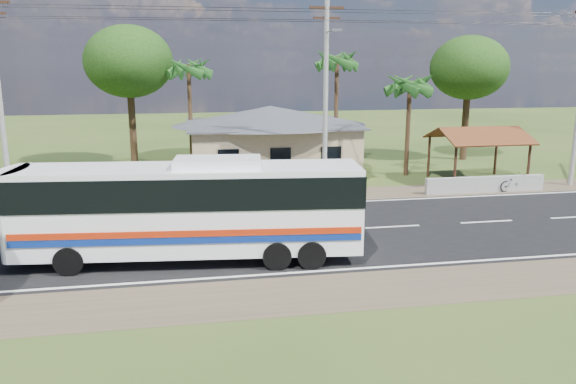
# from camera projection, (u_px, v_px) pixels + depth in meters

# --- Properties ---
(ground) EXTENTS (120.00, 120.00, 0.00)m
(ground) POSITION_uv_depth(u_px,v_px,m) (292.00, 232.00, 23.93)
(ground) COLOR #2D4318
(ground) RESTS_ON ground
(road) EXTENTS (120.00, 16.00, 0.03)m
(road) POSITION_uv_depth(u_px,v_px,m) (292.00, 232.00, 23.93)
(road) COLOR black
(road) RESTS_ON ground
(house) EXTENTS (12.40, 10.00, 5.00)m
(house) POSITION_uv_depth(u_px,v_px,m) (270.00, 133.00, 35.97)
(house) COLOR tan
(house) RESTS_ON ground
(waiting_shed) EXTENTS (5.20, 4.48, 3.35)m
(waiting_shed) POSITION_uv_depth(u_px,v_px,m) (479.00, 137.00, 33.70)
(waiting_shed) COLOR #3D2416
(waiting_shed) RESTS_ON ground
(concrete_barrier) EXTENTS (7.00, 0.30, 0.90)m
(concrete_barrier) POSITION_uv_depth(u_px,v_px,m) (485.00, 184.00, 31.26)
(concrete_barrier) COLOR #9E9E99
(concrete_barrier) RESTS_ON ground
(utility_poles) EXTENTS (32.80, 2.22, 11.00)m
(utility_poles) POSITION_uv_depth(u_px,v_px,m) (320.00, 88.00, 29.31)
(utility_poles) COLOR #9E9E99
(utility_poles) RESTS_ON ground
(palm_near) EXTENTS (2.80, 2.80, 6.70)m
(palm_near) POSITION_uv_depth(u_px,v_px,m) (410.00, 85.00, 34.83)
(palm_near) COLOR #47301E
(palm_near) RESTS_ON ground
(palm_mid) EXTENTS (2.80, 2.80, 8.20)m
(palm_mid) POSITION_uv_depth(u_px,v_px,m) (337.00, 61.00, 38.22)
(palm_mid) COLOR #47301E
(palm_mid) RESTS_ON ground
(palm_far) EXTENTS (2.80, 2.80, 7.70)m
(palm_far) POSITION_uv_depth(u_px,v_px,m) (189.00, 69.00, 37.09)
(palm_far) COLOR #47301E
(palm_far) RESTS_ON ground
(tree_behind_house) EXTENTS (6.00, 6.00, 9.61)m
(tree_behind_house) POSITION_uv_depth(u_px,v_px,m) (129.00, 62.00, 38.22)
(tree_behind_house) COLOR #47301E
(tree_behind_house) RESTS_ON ground
(tree_behind_shed) EXTENTS (5.60, 5.60, 9.02)m
(tree_behind_shed) POSITION_uv_depth(u_px,v_px,m) (469.00, 68.00, 40.52)
(tree_behind_shed) COLOR #47301E
(tree_behind_shed) RESTS_ON ground
(coach_bus) EXTENTS (12.40, 3.82, 3.79)m
(coach_bus) POSITION_uv_depth(u_px,v_px,m) (191.00, 203.00, 20.08)
(coach_bus) COLOR white
(coach_bus) RESTS_ON ground
(motorcycle) EXTENTS (2.01, 1.04, 1.01)m
(motorcycle) POSITION_uv_depth(u_px,v_px,m) (514.00, 182.00, 31.54)
(motorcycle) COLOR black
(motorcycle) RESTS_ON ground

